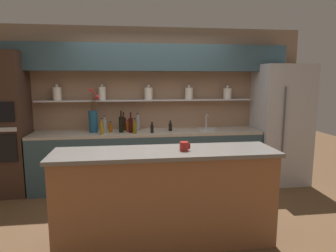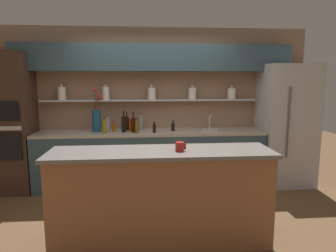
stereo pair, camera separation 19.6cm
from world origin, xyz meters
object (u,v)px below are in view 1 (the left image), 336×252
at_px(bottle_oil_0, 102,128).
at_px(bottle_spirit_6, 138,123).
at_px(bottle_sauce_1, 128,127).
at_px(bottle_wine_5, 131,125).
at_px(flower_vase, 93,119).
at_px(bottle_sauce_8, 170,127).
at_px(refrigerator, 281,124).
at_px(coffee_mug, 184,146).
at_px(bottle_oil_3, 135,127).
at_px(bottle_sauce_10, 111,128).
at_px(bottle_sauce_7, 152,128).
at_px(oven_tower, 3,124).
at_px(bottle_wine_9, 124,124).
at_px(sink_fixture, 208,128).
at_px(bottle_wine_2, 121,124).
at_px(bottle_spirit_4, 105,126).

distance_m(bottle_oil_0, bottle_spirit_6, 0.63).
relative_size(bottle_sauce_1, bottle_wine_5, 0.60).
relative_size(flower_vase, bottle_sauce_8, 4.07).
relative_size(refrigerator, coffee_mug, 17.93).
relative_size(bottle_oil_0, bottle_oil_3, 1.05).
bearing_deg(bottle_sauce_1, bottle_sauce_10, 179.56).
distance_m(bottle_oil_0, bottle_sauce_8, 1.09).
relative_size(bottle_sauce_1, bottle_sauce_7, 1.12).
bearing_deg(coffee_mug, flower_vase, 121.42).
distance_m(oven_tower, coffee_mug, 3.02).
height_order(bottle_wine_5, bottle_wine_9, bottle_wine_5).
height_order(bottle_spirit_6, bottle_sauce_10, bottle_spirit_6).
bearing_deg(bottle_oil_0, refrigerator, 2.52).
bearing_deg(flower_vase, bottle_sauce_10, -7.47).
bearing_deg(bottle_wine_9, sink_fixture, -6.42).
distance_m(refrigerator, bottle_sauce_1, 2.57).
bearing_deg(bottle_sauce_1, bottle_spirit_6, 37.01).
height_order(bottle_sauce_1, bottle_wine_5, bottle_wine_5).
distance_m(bottle_wine_2, bottle_wine_5, 0.15).
xyz_separation_m(flower_vase, bottle_oil_0, (0.15, -0.22, -0.10)).
bearing_deg(sink_fixture, bottle_wine_5, -176.73).
distance_m(refrigerator, coffee_mug, 2.65).
distance_m(bottle_oil_0, bottle_oil_3, 0.50).
bearing_deg(bottle_spirit_6, bottle_sauce_8, -13.17).
height_order(bottle_spirit_6, bottle_wine_9, bottle_wine_9).
bearing_deg(bottle_sauce_1, bottle_oil_3, -57.09).
bearing_deg(bottle_wine_9, oven_tower, -174.68).
xyz_separation_m(bottle_sauce_1, coffee_mug, (0.57, -1.79, 0.06)).
bearing_deg(sink_fixture, bottle_wine_2, -177.96).
distance_m(refrigerator, bottle_wine_9, 2.65).
height_order(flower_vase, bottle_sauce_1, flower_vase).
height_order(refrigerator, oven_tower, oven_tower).
xyz_separation_m(bottle_oil_0, bottle_spirit_6, (0.55, 0.30, 0.02)).
xyz_separation_m(bottle_sauce_8, bottle_wine_9, (-0.75, 0.16, 0.04)).
height_order(bottle_wine_5, bottle_sauce_7, bottle_wine_5).
bearing_deg(bottle_sauce_8, oven_tower, -179.79).
height_order(oven_tower, bottle_spirit_4, oven_tower).
bearing_deg(refrigerator, bottle_wine_2, -179.97).
distance_m(bottle_spirit_4, bottle_sauce_8, 1.05).
bearing_deg(bottle_oil_0, sink_fixture, 6.02).
bearing_deg(bottle_sauce_8, refrigerator, -1.40).
bearing_deg(bottle_wine_9, refrigerator, -4.42).
relative_size(bottle_spirit_4, bottle_sauce_8, 1.56).
bearing_deg(bottle_wine_2, oven_tower, 178.77).
bearing_deg(bottle_spirit_6, flower_vase, -173.17).
bearing_deg(coffee_mug, bottle_sauce_8, 86.49).
bearing_deg(oven_tower, bottle_sauce_7, -3.26).
height_order(bottle_sauce_1, coffee_mug, same).
xyz_separation_m(bottle_sauce_1, bottle_spirit_4, (-0.36, -0.02, 0.03)).
distance_m(bottle_spirit_4, bottle_wine_9, 0.34).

